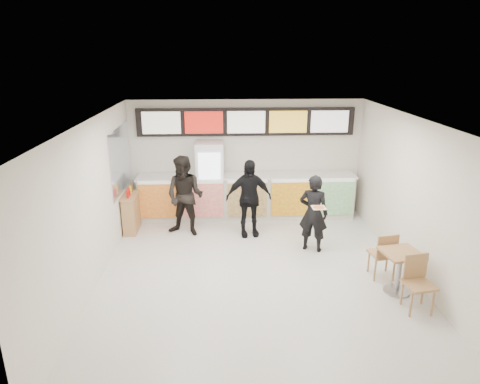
{
  "coord_description": "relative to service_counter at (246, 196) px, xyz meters",
  "views": [
    {
      "loc": [
        -0.66,
        -7.37,
        4.17
      ],
      "look_at": [
        -0.26,
        1.2,
        1.32
      ],
      "focal_mm": 32.0,
      "sensor_mm": 36.0,
      "label": 1
    }
  ],
  "objects": [
    {
      "name": "customer_mid",
      "position": [
        -0.02,
        -1.14,
        0.34
      ],
      "size": [
        1.12,
        0.59,
        1.83
      ],
      "primitive_type": "imported",
      "rotation": [
        0.0,
        0.0,
        0.13
      ],
      "color": "black",
      "rests_on": "floor"
    },
    {
      "name": "wall_left",
      "position": [
        -3.0,
        -3.09,
        0.93
      ],
      "size": [
        0.0,
        7.0,
        7.0
      ],
      "primitive_type": "plane",
      "rotation": [
        1.57,
        0.0,
        1.57
      ],
      "color": "silver",
      "rests_on": "floor"
    },
    {
      "name": "menu_board",
      "position": [
        0.0,
        0.32,
        1.88
      ],
      "size": [
        5.5,
        0.14,
        0.7
      ],
      "color": "black",
      "rests_on": "wall_back"
    },
    {
      "name": "customer_main",
      "position": [
        1.31,
        -2.01,
        0.28
      ],
      "size": [
        0.73,
        0.62,
        1.71
      ],
      "primitive_type": "imported",
      "rotation": [
        0.0,
        0.0,
        2.74
      ],
      "color": "black",
      "rests_on": "floor"
    },
    {
      "name": "wall_back",
      "position": [
        -0.0,
        0.41,
        0.93
      ],
      "size": [
        6.0,
        0.0,
        6.0
      ],
      "primitive_type": "plane",
      "rotation": [
        1.57,
        0.0,
        0.0
      ],
      "color": "silver",
      "rests_on": "floor"
    },
    {
      "name": "floor",
      "position": [
        -0.0,
        -3.09,
        -0.57
      ],
      "size": [
        7.0,
        7.0,
        0.0
      ],
      "primitive_type": "plane",
      "color": "beige",
      "rests_on": "ground"
    },
    {
      "name": "wall_right",
      "position": [
        3.0,
        -3.09,
        0.93
      ],
      "size": [
        0.0,
        7.0,
        7.0
      ],
      "primitive_type": "plane",
      "rotation": [
        1.57,
        0.0,
        -1.57
      ],
      "color": "silver",
      "rests_on": "floor"
    },
    {
      "name": "cafe_table",
      "position": [
        2.5,
        -3.8,
        -0.02
      ],
      "size": [
        0.73,
        1.67,
        0.95
      ],
      "rotation": [
        0.0,
        0.0,
        0.16
      ],
      "color": "tan",
      "rests_on": "floor"
    },
    {
      "name": "pizza_slice",
      "position": [
        1.31,
        -2.46,
        0.58
      ],
      "size": [
        0.36,
        0.36,
        0.02
      ],
      "color": "beige",
      "rests_on": "customer_main"
    },
    {
      "name": "ceiling",
      "position": [
        -0.0,
        -3.09,
        2.43
      ],
      "size": [
        7.0,
        7.0,
        0.0
      ],
      "primitive_type": "plane",
      "rotation": [
        3.14,
        0.0,
        0.0
      ],
      "color": "white",
      "rests_on": "wall_back"
    },
    {
      "name": "mirror_panel",
      "position": [
        -2.99,
        -0.64,
        1.18
      ],
      "size": [
        0.01,
        2.0,
        1.5
      ],
      "primitive_type": "cube",
      "color": "#B2B7BF",
      "rests_on": "wall_left"
    },
    {
      "name": "customer_left",
      "position": [
        -1.49,
        -1.04,
        0.38
      ],
      "size": [
        1.11,
        0.98,
        1.9
      ],
      "primitive_type": "imported",
      "rotation": [
        0.0,
        0.0,
        -0.34
      ],
      "color": "black",
      "rests_on": "floor"
    },
    {
      "name": "condiment_ledge",
      "position": [
        -2.82,
        -0.77,
        -0.11
      ],
      "size": [
        0.33,
        0.81,
        1.09
      ],
      "color": "tan",
      "rests_on": "floor"
    },
    {
      "name": "service_counter",
      "position": [
        0.0,
        0.0,
        0.0
      ],
      "size": [
        5.56,
        0.77,
        1.14
      ],
      "color": "silver",
      "rests_on": "floor"
    },
    {
      "name": "drinks_fridge",
      "position": [
        -0.93,
        0.02,
        0.43
      ],
      "size": [
        0.7,
        0.67,
        2.0
      ],
      "color": "white",
      "rests_on": "floor"
    }
  ]
}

